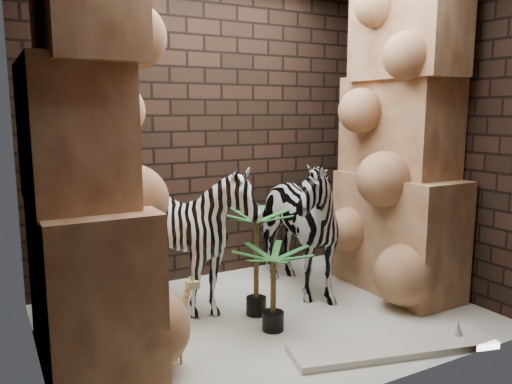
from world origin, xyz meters
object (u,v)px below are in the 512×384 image
zebra_right (289,213)px  zebra_left (192,246)px  giraffe_toy (168,324)px  palm_front (256,263)px  surfboard (393,346)px  palm_back (273,289)px

zebra_right → zebra_left: 1.00m
giraffe_toy → palm_front: bearing=14.5°
giraffe_toy → zebra_right: bearing=16.6°
giraffe_toy → surfboard: giraffe_toy is taller
zebra_right → surfboard: (0.02, -1.38, -0.74)m
giraffe_toy → palm_back: bearing=-3.6°
zebra_right → palm_back: bearing=-127.9°
palm_front → zebra_left: bearing=145.2°
giraffe_toy → surfboard: (1.49, -0.55, -0.27)m
palm_front → giraffe_toy: bearing=-152.8°
zebra_right → zebra_left: bearing=-175.7°
giraffe_toy → palm_front: (0.93, 0.48, 0.15)m
zebra_right → palm_front: zebra_right is taller
giraffe_toy → palm_back: size_ratio=0.89×
surfboard → palm_front: bearing=133.2°
zebra_right → surfboard: bearing=-87.0°
zebra_right → zebra_left: (-0.98, -0.04, -0.18)m
zebra_right → palm_back: (-0.57, -0.68, -0.43)m
giraffe_toy → surfboard: bearing=-32.9°
zebra_right → giraffe_toy: size_ratio=2.56×
zebra_right → giraffe_toy: bearing=-148.6°
palm_front → palm_back: size_ratio=1.35×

